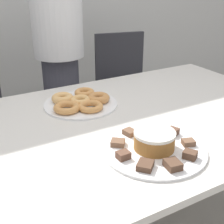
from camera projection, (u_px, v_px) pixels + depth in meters
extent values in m
cube|color=silver|center=(112.00, 126.00, 1.38)|extent=(1.94, 1.10, 0.03)
cylinder|color=silver|center=(185.00, 117.00, 2.33)|extent=(0.06, 0.06, 0.71)
cylinder|color=#383842|center=(64.00, 114.00, 2.22)|extent=(0.24, 0.24, 0.84)
cylinder|color=silver|center=(56.00, 2.00, 1.91)|extent=(0.32, 0.32, 0.67)
cylinder|color=black|center=(126.00, 146.00, 2.61)|extent=(0.44, 0.44, 0.01)
cylinder|color=#262626|center=(126.00, 122.00, 2.52)|extent=(0.06, 0.06, 0.44)
cube|color=#2D2D33|center=(127.00, 95.00, 2.42)|extent=(0.53, 0.53, 0.04)
cube|color=#2D2D33|center=(119.00, 59.00, 2.50)|extent=(0.39, 0.12, 0.42)
cylinder|color=white|center=(154.00, 149.00, 1.16)|extent=(0.39, 0.39, 0.01)
cylinder|color=white|center=(81.00, 104.00, 1.56)|extent=(0.37, 0.37, 0.01)
cylinder|color=#9E662D|center=(154.00, 141.00, 1.15)|extent=(0.15, 0.15, 0.06)
cylinder|color=white|center=(155.00, 133.00, 1.14)|extent=(0.15, 0.15, 0.01)
cube|color=brown|center=(118.00, 143.00, 1.18)|extent=(0.07, 0.07, 0.02)
cube|color=brown|center=(123.00, 155.00, 1.09)|extent=(0.05, 0.04, 0.03)
cube|color=#513828|center=(145.00, 165.00, 1.04)|extent=(0.08, 0.08, 0.02)
cube|color=#513828|center=(173.00, 165.00, 1.04)|extent=(0.06, 0.06, 0.03)
cube|color=#513828|center=(190.00, 155.00, 1.10)|extent=(0.06, 0.06, 0.03)
cube|color=brown|center=(188.00, 142.00, 1.18)|extent=(0.06, 0.05, 0.02)
cube|color=brown|center=(172.00, 132.00, 1.25)|extent=(0.06, 0.06, 0.03)
cube|color=brown|center=(150.00, 129.00, 1.28)|extent=(0.07, 0.07, 0.02)
cube|color=brown|center=(129.00, 132.00, 1.25)|extent=(0.05, 0.06, 0.02)
torus|color=#E5AD66|center=(81.00, 100.00, 1.55)|extent=(0.10, 0.10, 0.03)
torus|color=#C68447|center=(99.00, 98.00, 1.57)|extent=(0.11, 0.11, 0.04)
torus|color=#D18E4C|center=(84.00, 93.00, 1.64)|extent=(0.11, 0.11, 0.03)
torus|color=#E5AD66|center=(62.00, 98.00, 1.57)|extent=(0.11, 0.11, 0.04)
torus|color=#D18E4C|center=(67.00, 108.00, 1.46)|extent=(0.13, 0.13, 0.03)
torus|color=#D18E4C|center=(91.00, 107.00, 1.48)|extent=(0.12, 0.12, 0.03)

